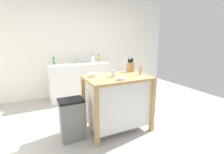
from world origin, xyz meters
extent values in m
plane|color=#ADA8A0|center=(0.00, 0.00, 0.00)|extent=(6.19, 6.19, 0.00)
cube|color=silver|center=(0.00, 2.13, 1.30)|extent=(5.19, 0.10, 2.60)
cube|color=tan|center=(-0.03, -0.02, 0.88)|extent=(1.02, 0.68, 0.04)
cube|color=white|center=(-0.03, -0.02, 0.48)|extent=(0.92, 0.58, 0.76)
cube|color=tan|center=(-0.51, -0.33, 0.43)|extent=(0.06, 0.06, 0.86)
cube|color=tan|center=(0.45, -0.33, 0.43)|extent=(0.06, 0.06, 0.86)
cube|color=tan|center=(-0.51, 0.29, 0.43)|extent=(0.06, 0.06, 0.86)
cube|color=tan|center=(0.45, 0.29, 0.43)|extent=(0.06, 0.06, 0.86)
cube|color=#AD7F4C|center=(0.36, 0.22, 0.99)|extent=(0.11, 0.09, 0.17)
cylinder|color=black|center=(0.31, 0.22, 1.11)|extent=(0.02, 0.02, 0.08)
cylinder|color=black|center=(0.33, 0.22, 1.10)|extent=(0.02, 0.02, 0.06)
cylinder|color=black|center=(0.36, 0.22, 1.10)|extent=(0.02, 0.02, 0.06)
cylinder|color=black|center=(0.38, 0.22, 1.12)|extent=(0.02, 0.02, 0.08)
cylinder|color=black|center=(0.40, 0.22, 1.11)|extent=(0.02, 0.02, 0.07)
cylinder|color=silver|center=(-0.08, -0.25, 0.92)|extent=(0.12, 0.12, 0.04)
cylinder|color=gray|center=(-0.08, -0.25, 0.94)|extent=(0.10, 0.10, 0.01)
cylinder|color=silver|center=(-0.38, 0.16, 0.93)|extent=(0.15, 0.15, 0.05)
cylinder|color=gray|center=(-0.38, 0.16, 0.95)|extent=(0.12, 0.12, 0.01)
cylinder|color=silver|center=(-0.11, -0.02, 0.96)|extent=(0.07, 0.07, 0.11)
cylinder|color=tan|center=(0.38, -0.05, 0.97)|extent=(0.04, 0.04, 0.13)
sphere|color=#99999E|center=(0.38, -0.05, 1.05)|extent=(0.03, 0.03, 0.03)
cube|color=slate|center=(-0.78, 0.01, 0.30)|extent=(0.34, 0.26, 0.60)
cube|color=black|center=(-0.78, 0.01, 0.61)|extent=(0.36, 0.28, 0.03)
cube|color=white|center=(-0.21, 1.78, 0.45)|extent=(1.45, 0.60, 0.90)
cube|color=silver|center=(-0.21, 1.76, 0.88)|extent=(0.44, 0.36, 0.03)
cylinder|color=#B7BCC1|center=(-0.21, 1.92, 1.01)|extent=(0.02, 0.02, 0.22)
cylinder|color=green|center=(-0.79, 1.84, 0.97)|extent=(0.05, 0.05, 0.15)
cylinder|color=black|center=(-0.79, 1.84, 1.06)|extent=(0.03, 0.03, 0.02)
cylinder|color=yellow|center=(0.38, 1.87, 0.98)|extent=(0.05, 0.05, 0.16)
cylinder|color=black|center=(0.38, 1.87, 1.07)|extent=(0.03, 0.03, 0.02)
cylinder|color=white|center=(0.17, 1.74, 0.99)|extent=(0.06, 0.06, 0.18)
cylinder|color=black|center=(0.17, 1.74, 1.09)|extent=(0.04, 0.04, 0.02)
camera|label=1|loc=(-1.21, -2.27, 1.48)|focal=26.24mm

